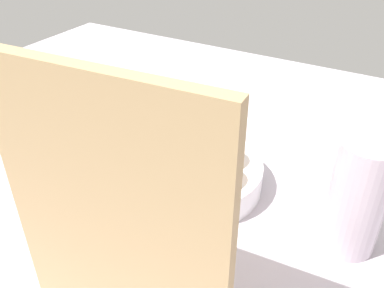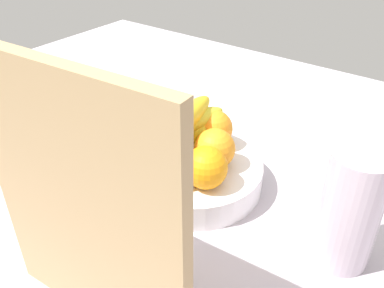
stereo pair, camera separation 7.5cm
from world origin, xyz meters
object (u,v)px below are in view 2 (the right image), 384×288
object	(u,v)px
orange_front_right	(216,148)
thermos_tumbler	(350,210)
banana_bunch	(188,129)
orange_back_left	(185,126)
fruit_bowl	(192,173)
orange_back_right	(162,140)
cutting_board	(83,214)
orange_front_left	(206,167)
jar_lid	(344,212)
orange_top_stack	(167,165)
orange_center	(214,129)

from	to	relation	value
orange_front_right	thermos_tumbler	distance (cm)	25.29
banana_bunch	orange_back_left	bearing A→B (deg)	-45.70
fruit_bowl	orange_back_left	distance (cm)	9.39
fruit_bowl	orange_back_right	size ratio (longest dim) A/B	3.46
cutting_board	thermos_tumbler	bearing A→B (deg)	-130.69
orange_front_left	jar_lid	world-z (taller)	orange_front_left
orange_top_stack	cutting_board	distance (cm)	25.44
orange_center	thermos_tumbler	bearing A→B (deg)	164.15
fruit_bowl	orange_center	size ratio (longest dim) A/B	3.46
orange_center	orange_back_left	xyz separation A→B (cm)	(4.97, 2.55, 0.00)
cutting_board	orange_front_left	bearing A→B (deg)	-90.93
orange_back_right	thermos_tumbler	xyz separation A→B (cm)	(-34.51, -0.77, 0.76)
orange_top_stack	thermos_tumbler	size ratio (longest dim) A/B	0.39
fruit_bowl	orange_front_right	bearing A→B (deg)	-153.01
orange_front_right	orange_center	xyz separation A→B (cm)	(4.14, -5.26, 0.00)
orange_center	jar_lid	world-z (taller)	orange_center
orange_front_left	orange_top_stack	xyz separation A→B (cm)	(5.68, 3.34, 0.00)
jar_lid	orange_top_stack	bearing A→B (deg)	31.38
fruit_bowl	orange_front_right	distance (cm)	7.66
orange_front_right	orange_center	distance (cm)	6.70
orange_back_right	orange_top_stack	distance (cm)	8.05
banana_bunch	orange_top_stack	bearing A→B (deg)	106.32
fruit_bowl	cutting_board	size ratio (longest dim) A/B	0.71
orange_front_left	banana_bunch	distance (cm)	10.46
orange_back_right	banana_bunch	bearing A→B (deg)	-129.07
fruit_bowl	cutting_board	distance (cm)	34.60
orange_top_stack	fruit_bowl	bearing A→B (deg)	-87.82
orange_front_left	jar_lid	size ratio (longest dim) A/B	1.11
orange_front_right	cutting_board	bearing A→B (deg)	96.00
orange_front_left	banana_bunch	world-z (taller)	banana_bunch
orange_top_stack	jar_lid	size ratio (longest dim) A/B	1.11
orange_back_left	orange_top_stack	size ratio (longest dim) A/B	1.00
fruit_bowl	cutting_board	bearing A→B (deg)	103.65
orange_back_left	jar_lid	xyz separation A→B (cm)	(-31.68, -3.85, -8.09)
orange_back_right	banana_bunch	size ratio (longest dim) A/B	0.40
fruit_bowl	orange_center	bearing A→B (deg)	-88.35
fruit_bowl	orange_front_right	xyz separation A→B (cm)	(-3.93, -2.00, 6.26)
orange_center	orange_back_left	bearing A→B (deg)	27.19
jar_lid	cutting_board	bearing A→B (deg)	63.60
fruit_bowl	thermos_tumbler	size ratio (longest dim) A/B	1.34
orange_front_right	jar_lid	xyz separation A→B (cm)	(-22.56, -6.56, -8.09)
orange_front_right	jar_lid	world-z (taller)	orange_front_right
thermos_tumbler	jar_lid	world-z (taller)	thermos_tumbler
cutting_board	orange_front_right	bearing A→B (deg)	-87.90
banana_bunch	thermos_tumbler	world-z (taller)	thermos_tumbler
orange_back_left	thermos_tumbler	xyz separation A→B (cm)	(-34.22, 5.75, 0.76)
orange_center	orange_back_left	size ratio (longest dim) A/B	1.00
jar_lid	thermos_tumbler	bearing A→B (deg)	104.80
orange_back_left	cutting_board	bearing A→B (deg)	109.74
orange_back_left	orange_front_left	bearing A→B (deg)	141.69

